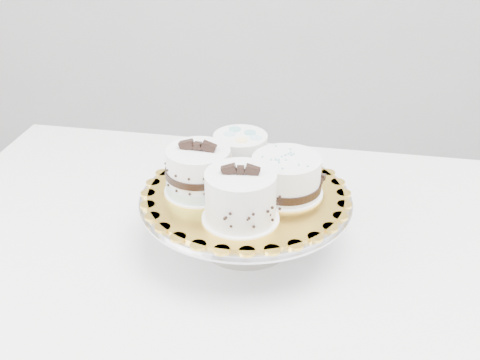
{
  "coord_description": "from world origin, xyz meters",
  "views": [
    {
      "loc": [
        0.12,
        -0.89,
        1.38
      ],
      "look_at": [
        0.12,
        -0.01,
        0.88
      ],
      "focal_mm": 45.0,
      "sensor_mm": 36.0,
      "label": 1
    }
  ],
  "objects_px": {
    "cake_board": "(246,194)",
    "cake_ribbon": "(287,177)",
    "cake_dots": "(240,153)",
    "cake_stand": "(246,210)",
    "cake_banded": "(199,172)",
    "table": "(219,266)",
    "cake_swirl": "(241,198)"
  },
  "relations": [
    {
      "from": "cake_stand",
      "to": "cake_dots",
      "type": "height_order",
      "value": "cake_dots"
    },
    {
      "from": "cake_stand",
      "to": "cake_dots",
      "type": "xyz_separation_m",
      "value": [
        -0.01,
        0.08,
        0.07
      ]
    },
    {
      "from": "table",
      "to": "cake_banded",
      "type": "xyz_separation_m",
      "value": [
        -0.03,
        -0.04,
        0.23
      ]
    },
    {
      "from": "cake_swirl",
      "to": "cake_dots",
      "type": "bearing_deg",
      "value": 94.04
    },
    {
      "from": "table",
      "to": "cake_board",
      "type": "bearing_deg",
      "value": -30.82
    },
    {
      "from": "cake_board",
      "to": "cake_ribbon",
      "type": "height_order",
      "value": "cake_ribbon"
    },
    {
      "from": "cake_board",
      "to": "cake_dots",
      "type": "bearing_deg",
      "value": 96.66
    },
    {
      "from": "cake_stand",
      "to": "cake_banded",
      "type": "height_order",
      "value": "cake_banded"
    },
    {
      "from": "cake_board",
      "to": "table",
      "type": "bearing_deg",
      "value": 138.53
    },
    {
      "from": "table",
      "to": "cake_stand",
      "type": "height_order",
      "value": "cake_stand"
    },
    {
      "from": "cake_banded",
      "to": "cake_dots",
      "type": "bearing_deg",
      "value": 59.34
    },
    {
      "from": "cake_ribbon",
      "to": "cake_swirl",
      "type": "bearing_deg",
      "value": -112.13
    },
    {
      "from": "cake_stand",
      "to": "cake_swirl",
      "type": "relative_size",
      "value": 2.95
    },
    {
      "from": "cake_swirl",
      "to": "table",
      "type": "bearing_deg",
      "value": 112.17
    },
    {
      "from": "cake_dots",
      "to": "cake_banded",
      "type": "bearing_deg",
      "value": -122.44
    },
    {
      "from": "cake_dots",
      "to": "cake_ribbon",
      "type": "bearing_deg",
      "value": -33.88
    },
    {
      "from": "cake_dots",
      "to": "cake_swirl",
      "type": "bearing_deg",
      "value": -78.43
    },
    {
      "from": "cake_stand",
      "to": "cake_banded",
      "type": "xyz_separation_m",
      "value": [
        -0.08,
        0.01,
        0.07
      ]
    },
    {
      "from": "table",
      "to": "cake_dots",
      "type": "distance_m",
      "value": 0.23
    },
    {
      "from": "cake_board",
      "to": "cake_dots",
      "type": "relative_size",
      "value": 2.83
    },
    {
      "from": "cake_stand",
      "to": "cake_ribbon",
      "type": "xyz_separation_m",
      "value": [
        0.07,
        -0.0,
        0.07
      ]
    },
    {
      "from": "cake_stand",
      "to": "cake_board",
      "type": "distance_m",
      "value": 0.03
    },
    {
      "from": "cake_swirl",
      "to": "cake_dots",
      "type": "xyz_separation_m",
      "value": [
        0.0,
        0.16,
        -0.0
      ]
    },
    {
      "from": "cake_stand",
      "to": "cake_board",
      "type": "relative_size",
      "value": 1.09
    },
    {
      "from": "table",
      "to": "cake_board",
      "type": "distance_m",
      "value": 0.2
    },
    {
      "from": "cake_board",
      "to": "cake_swirl",
      "type": "relative_size",
      "value": 2.71
    },
    {
      "from": "cake_dots",
      "to": "cake_ribbon",
      "type": "xyz_separation_m",
      "value": [
        0.08,
        -0.08,
        -0.01
      ]
    },
    {
      "from": "cake_banded",
      "to": "cake_ribbon",
      "type": "height_order",
      "value": "cake_banded"
    },
    {
      "from": "cake_board",
      "to": "cake_ribbon",
      "type": "relative_size",
      "value": 2.22
    },
    {
      "from": "cake_swirl",
      "to": "cake_dots",
      "type": "distance_m",
      "value": 0.16
    },
    {
      "from": "cake_board",
      "to": "cake_swirl",
      "type": "distance_m",
      "value": 0.09
    },
    {
      "from": "cake_stand",
      "to": "cake_banded",
      "type": "bearing_deg",
      "value": 175.88
    }
  ]
}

